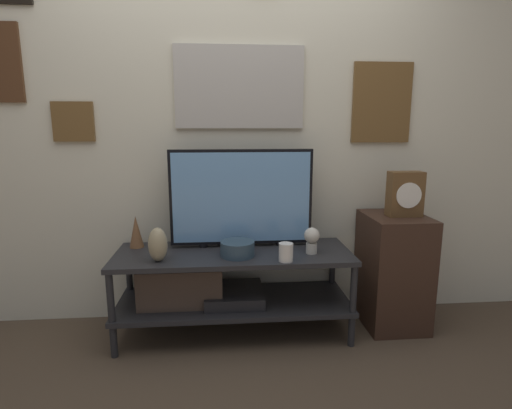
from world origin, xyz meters
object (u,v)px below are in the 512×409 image
object	(u,v)px
vase_wide_bowl	(238,249)
candle_jar	(286,252)
vase_slim_bronze	(136,232)
mantel_clock	(405,194)
vase_urn_stoneware	(158,244)
television	(241,197)
decorative_bust	(312,239)

from	to	relation	value
vase_wide_bowl	candle_jar	world-z (taller)	candle_jar
vase_slim_bronze	mantel_clock	bearing A→B (deg)	-4.54
vase_urn_stoneware	vase_wide_bowl	xyz separation A→B (m)	(0.45, 0.05, -0.05)
vase_wide_bowl	mantel_clock	world-z (taller)	mantel_clock
television	vase_urn_stoneware	xyz separation A→B (m)	(-0.49, -0.25, -0.22)
television	candle_jar	xyz separation A→B (m)	(0.24, -0.31, -0.27)
television	mantel_clock	xyz separation A→B (m)	(1.02, -0.09, 0.02)
mantel_clock	television	bearing A→B (deg)	174.67
mantel_clock	vase_slim_bronze	bearing A→B (deg)	175.46
vase_slim_bronze	candle_jar	bearing A→B (deg)	-21.03
television	vase_urn_stoneware	size ratio (longest dim) A/B	4.53
television	vase_urn_stoneware	world-z (taller)	television
television	vase_slim_bronze	bearing A→B (deg)	176.65
vase_wide_bowl	vase_slim_bronze	world-z (taller)	vase_slim_bronze
candle_jar	mantel_clock	distance (m)	0.86
vase_wide_bowl	decorative_bust	distance (m)	0.45
vase_urn_stoneware	vase_slim_bronze	distance (m)	0.34
television	decorative_bust	world-z (taller)	television
candle_jar	vase_slim_bronze	bearing A→B (deg)	158.97
decorative_bust	candle_jar	bearing A→B (deg)	-143.92
television	candle_jar	distance (m)	0.47
television	vase_urn_stoneware	distance (m)	0.59
candle_jar	decorative_bust	bearing A→B (deg)	36.08
television	mantel_clock	bearing A→B (deg)	-5.33
television	candle_jar	world-z (taller)	television
vase_wide_bowl	mantel_clock	distance (m)	1.10
vase_wide_bowl	mantel_clock	size ratio (longest dim) A/B	0.72
decorative_bust	vase_wide_bowl	bearing A→B (deg)	-178.43
vase_wide_bowl	vase_slim_bronze	size ratio (longest dim) A/B	0.99
vase_wide_bowl	candle_jar	bearing A→B (deg)	-23.38
vase_urn_stoneware	mantel_clock	bearing A→B (deg)	5.72
candle_jar	mantel_clock	size ratio (longest dim) A/B	0.38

